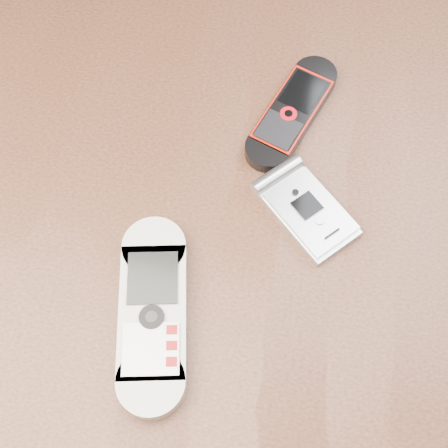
{
  "coord_description": "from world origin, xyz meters",
  "views": [
    {
      "loc": [
        0.04,
        -0.23,
        1.26
      ],
      "look_at": [
        0.01,
        0.0,
        0.76
      ],
      "focal_mm": 50.0,
      "sensor_mm": 36.0,
      "label": 1
    }
  ],
  "objects_px": {
    "nokia_white": "(153,313)",
    "nokia_black_red": "(292,112)",
    "motorola_razr": "(308,211)",
    "table": "(219,270)"
  },
  "relations": [
    {
      "from": "nokia_white",
      "to": "nokia_black_red",
      "type": "xyz_separation_m",
      "value": [
        0.09,
        0.22,
        -0.0
      ]
    },
    {
      "from": "nokia_white",
      "to": "motorola_razr",
      "type": "xyz_separation_m",
      "value": [
        0.12,
        0.12,
        -0.0
      ]
    },
    {
      "from": "nokia_black_red",
      "to": "table",
      "type": "bearing_deg",
      "value": -90.25
    },
    {
      "from": "nokia_white",
      "to": "nokia_black_red",
      "type": "bearing_deg",
      "value": 56.9
    },
    {
      "from": "nokia_white",
      "to": "nokia_black_red",
      "type": "distance_m",
      "value": 0.24
    },
    {
      "from": "table",
      "to": "nokia_black_red",
      "type": "height_order",
      "value": "nokia_black_red"
    },
    {
      "from": "motorola_razr",
      "to": "nokia_black_red",
      "type": "bearing_deg",
      "value": 58.83
    },
    {
      "from": "nokia_white",
      "to": "table",
      "type": "bearing_deg",
      "value": 55.08
    },
    {
      "from": "table",
      "to": "nokia_white",
      "type": "distance_m",
      "value": 0.15
    },
    {
      "from": "nokia_white",
      "to": "motorola_razr",
      "type": "height_order",
      "value": "nokia_white"
    }
  ]
}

